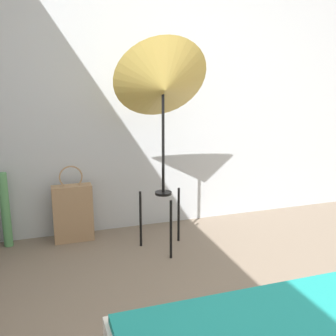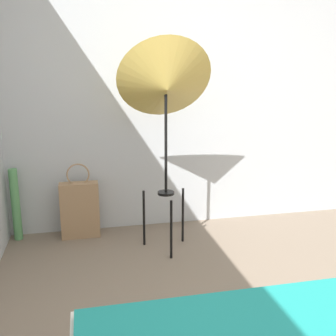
{
  "view_description": "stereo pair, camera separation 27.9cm",
  "coord_description": "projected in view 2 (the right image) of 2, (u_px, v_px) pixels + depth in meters",
  "views": [
    {
      "loc": [
        -1.1,
        -1.09,
        1.37
      ],
      "look_at": [
        -0.25,
        1.49,
        0.71
      ],
      "focal_mm": 42.0,
      "sensor_mm": 36.0,
      "label": 1
    },
    {
      "loc": [
        -0.83,
        -1.16,
        1.37
      ],
      "look_at": [
        -0.25,
        1.49,
        0.71
      ],
      "focal_mm": 42.0,
      "sensor_mm": 36.0,
      "label": 2
    }
  ],
  "objects": [
    {
      "name": "paper_roll",
      "position": [
        16.0,
        205.0,
        3.25
      ],
      "size": [
        0.07,
        0.07,
        0.61
      ],
      "color": "#56995B",
      "rests_on": "ground_plane"
    },
    {
      "name": "wall_back",
      "position": [
        177.0,
        81.0,
        3.42
      ],
      "size": [
        8.0,
        0.05,
        2.6
      ],
      "color": "#B7BCC1",
      "rests_on": "ground_plane"
    },
    {
      "name": "photo_umbrella",
      "position": [
        166.0,
        86.0,
        2.86
      ],
      "size": [
        0.71,
        0.53,
        1.62
      ],
      "color": "black",
      "rests_on": "ground_plane"
    },
    {
      "name": "tote_bag",
      "position": [
        80.0,
        209.0,
        3.32
      ],
      "size": [
        0.32,
        0.12,
        0.64
      ],
      "color": "#9E7A56",
      "rests_on": "ground_plane"
    }
  ]
}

